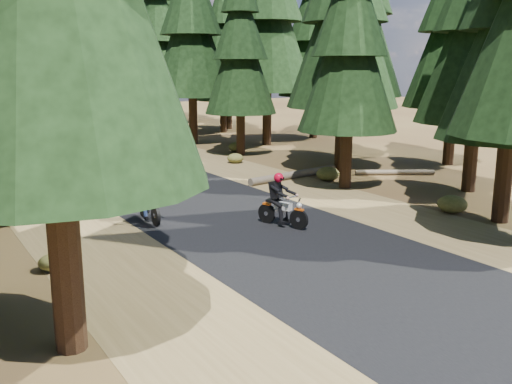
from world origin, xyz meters
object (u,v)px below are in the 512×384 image
rider_lead (283,209)px  rider_follow (149,204)px  log_far (395,172)px  log_near (303,173)px

rider_lead → rider_follow: (-3.17, 2.66, 0.02)m
log_far → rider_follow: (-12.13, -1.49, 0.44)m
log_far → rider_lead: size_ratio=1.85×
log_near → rider_lead: rider_lead is taller
log_near → rider_lead: size_ratio=3.24×
log_near → log_far: log_near is taller
log_near → rider_lead: bearing=-140.5°
log_far → rider_lead: (-8.96, -4.15, 0.42)m
log_near → rider_lead: 8.00m
log_far → rider_lead: bearing=-124.4°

